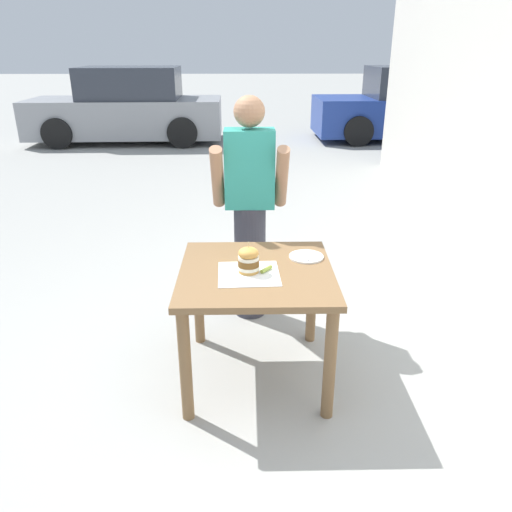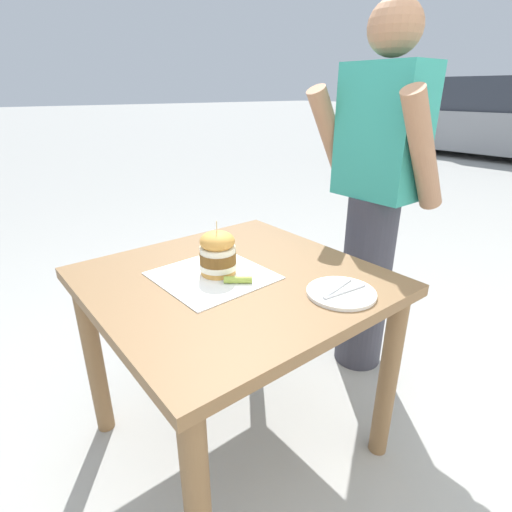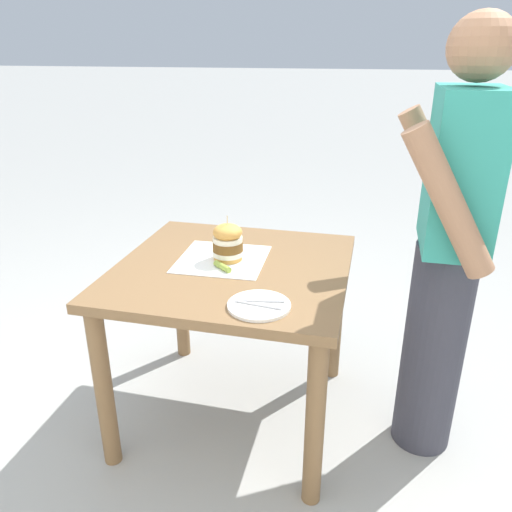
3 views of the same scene
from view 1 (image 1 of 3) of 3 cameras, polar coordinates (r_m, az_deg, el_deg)
The scene contains 9 objects.
ground_plane at distance 3.38m, azimuth 0.03°, elevation -13.29°, with size 80.00×80.00×0.00m, color #9E9E99.
patio_table at distance 3.06m, azimuth 0.04°, elevation -3.79°, with size 0.93×0.94×0.75m.
serving_paper at distance 2.95m, azimuth -0.83°, elevation -2.05°, with size 0.36×0.36×0.00m, color white.
sandwich at distance 2.94m, azimuth -0.86°, elevation -0.44°, with size 0.13×0.13×0.19m.
pickle_spear at distance 2.98m, azimuth 1.19°, elevation -1.52°, with size 0.02×0.02×0.09m, color #8EA83D.
side_plate_with_forks at distance 3.19m, azimuth 5.77°, elevation -0.06°, with size 0.22×0.22×0.02m.
diner_across_table at distance 3.73m, azimuth -0.72°, elevation 5.51°, with size 0.55×0.35×1.69m.
parked_car_near_curb at distance 12.38m, azimuth 17.16°, elevation 15.94°, with size 4.23×1.89×1.60m.
parked_car_mid_block at distance 11.91m, azimuth -14.46°, elevation 15.98°, with size 4.25×1.93×1.60m.
Camera 1 is at (-0.05, -2.73, 1.99)m, focal length 35.00 mm.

